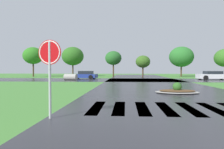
{
  "coord_description": "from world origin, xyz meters",
  "views": [
    {
      "loc": [
        -2.45,
        -3.47,
        1.53
      ],
      "look_at": [
        -3.55,
        12.51,
        1.08
      ],
      "focal_mm": 32.1,
      "sensor_mm": 36.0,
      "label": 1
    }
  ],
  "objects_px": {
    "median_island": "(177,91)",
    "car_silver_hatch": "(214,76)",
    "car_white_sedan": "(84,75)",
    "stop_sign": "(50,60)",
    "drainage_pipe_stack": "(71,77)"
  },
  "relations": [
    {
      "from": "median_island",
      "to": "car_white_sedan",
      "type": "height_order",
      "value": "car_white_sedan"
    },
    {
      "from": "median_island",
      "to": "car_silver_hatch",
      "type": "xyz_separation_m",
      "value": [
        9.15,
        16.25,
        0.45
      ]
    },
    {
      "from": "car_silver_hatch",
      "to": "car_white_sedan",
      "type": "xyz_separation_m",
      "value": [
        -18.73,
        1.01,
        -0.01
      ]
    },
    {
      "from": "stop_sign",
      "to": "drainage_pipe_stack",
      "type": "bearing_deg",
      "value": 114.14
    },
    {
      "from": "stop_sign",
      "to": "drainage_pipe_stack",
      "type": "xyz_separation_m",
      "value": [
        -5.2,
        20.88,
        -1.38
      ]
    },
    {
      "from": "median_island",
      "to": "stop_sign",
      "type": "bearing_deg",
      "value": -128.78
    },
    {
      "from": "stop_sign",
      "to": "car_silver_hatch",
      "type": "relative_size",
      "value": 0.52
    },
    {
      "from": "drainage_pipe_stack",
      "to": "car_silver_hatch",
      "type": "bearing_deg",
      "value": 6.71
    },
    {
      "from": "stop_sign",
      "to": "median_island",
      "type": "distance_m",
      "value": 9.1
    },
    {
      "from": "median_island",
      "to": "drainage_pipe_stack",
      "type": "xyz_separation_m",
      "value": [
        -10.8,
        13.91,
        0.28
      ]
    },
    {
      "from": "car_silver_hatch",
      "to": "drainage_pipe_stack",
      "type": "bearing_deg",
      "value": -176.53
    },
    {
      "from": "stop_sign",
      "to": "median_island",
      "type": "relative_size",
      "value": 0.89
    },
    {
      "from": "stop_sign",
      "to": "median_island",
      "type": "xyz_separation_m",
      "value": [
        5.6,
        6.97,
        -1.66
      ]
    },
    {
      "from": "car_silver_hatch",
      "to": "drainage_pipe_stack",
      "type": "xyz_separation_m",
      "value": [
        -19.95,
        -2.35,
        -0.17
      ]
    },
    {
      "from": "median_island",
      "to": "car_silver_hatch",
      "type": "height_order",
      "value": "car_silver_hatch"
    }
  ]
}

